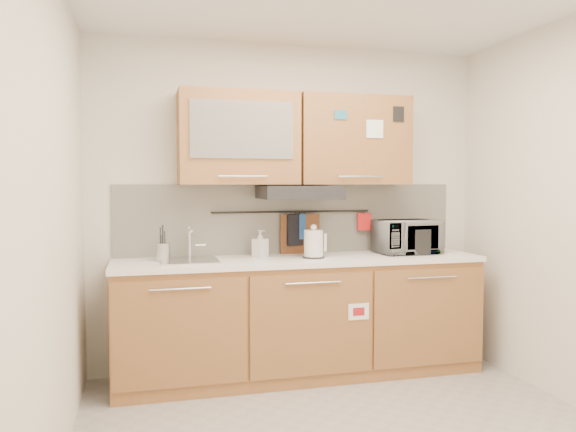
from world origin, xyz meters
TOP-DOWN VIEW (x-y plane):
  - wall_back at (0.00, 1.50)m, footprint 3.20×0.00m
  - wall_left at (-1.60, 0.00)m, footprint 0.00×3.00m
  - base_cabinet at (0.00, 1.19)m, footprint 2.80×0.64m
  - countertop at (0.00, 1.19)m, footprint 2.82×0.62m
  - backsplash at (0.00, 1.49)m, footprint 2.80×0.02m
  - upper_cabinets at (-0.00, 1.32)m, footprint 1.82×0.37m
  - range_hood at (0.00, 1.25)m, footprint 0.60×0.46m
  - sink at (-0.85, 1.21)m, footprint 0.42×0.40m
  - utensil_rail at (0.00, 1.45)m, footprint 1.30×0.02m
  - utensil_crock at (-1.03, 1.26)m, footprint 0.12×0.12m
  - kettle at (0.09, 1.14)m, footprint 0.19×0.16m
  - toaster at (0.90, 1.14)m, footprint 0.29×0.19m
  - microwave at (0.90, 1.23)m, footprint 0.51×0.37m
  - soap_bottle at (-0.30, 1.30)m, footprint 0.13×0.13m
  - cutting_board at (0.06, 1.44)m, footprint 0.32×0.05m
  - oven_mitt at (0.11, 1.44)m, footprint 0.12×0.05m
  - dark_pouch at (0.03, 1.44)m, footprint 0.17×0.07m
  - pot_holder at (0.62, 1.44)m, footprint 0.12×0.04m

SIDE VIEW (x-z plane):
  - base_cabinet at x=0.00m, z-range -0.03..0.85m
  - countertop at x=0.00m, z-range 0.88..0.92m
  - sink at x=-0.85m, z-range 0.79..1.05m
  - utensil_crock at x=-1.03m, z-range 0.86..1.12m
  - kettle at x=0.09m, z-range 0.89..1.15m
  - toaster at x=0.90m, z-range 0.92..1.13m
  - soap_bottle at x=-0.30m, z-range 0.92..1.13m
  - cutting_board at x=0.06m, z-range 0.84..1.24m
  - microwave at x=0.90m, z-range 0.92..1.19m
  - dark_pouch at x=0.03m, z-range 0.99..1.24m
  - oven_mitt at x=0.11m, z-range 1.04..1.24m
  - pot_holder at x=0.62m, z-range 1.10..1.24m
  - backsplash at x=0.00m, z-range 0.92..1.48m
  - utensil_rail at x=0.00m, z-range 1.25..1.27m
  - wall_left at x=-1.60m, z-range -0.20..2.80m
  - wall_back at x=0.00m, z-range -0.30..2.90m
  - range_hood at x=0.00m, z-range 1.37..1.47m
  - upper_cabinets at x=0.00m, z-range 1.48..2.18m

